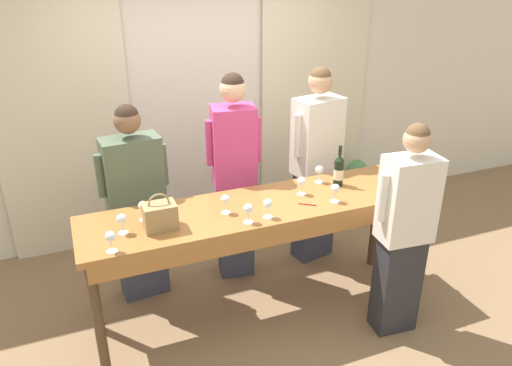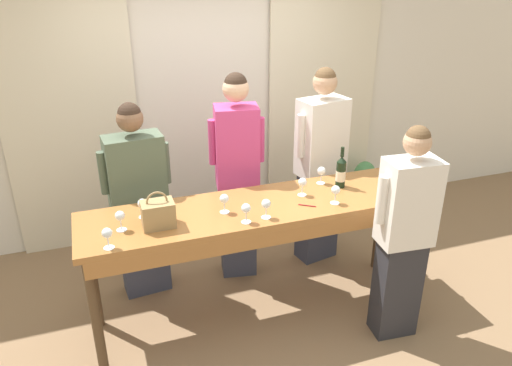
{
  "view_description": "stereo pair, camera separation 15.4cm",
  "coord_description": "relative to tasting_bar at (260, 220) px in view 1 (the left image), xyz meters",
  "views": [
    {
      "loc": [
        -1.24,
        -3.06,
        2.68
      ],
      "look_at": [
        0.0,
        0.06,
        1.13
      ],
      "focal_mm": 35.0,
      "sensor_mm": 36.0,
      "label": 1
    },
    {
      "loc": [
        -1.1,
        -3.11,
        2.68
      ],
      "look_at": [
        0.0,
        0.06,
        1.13
      ],
      "focal_mm": 35.0,
      "sensor_mm": 36.0,
      "label": 2
    }
  ],
  "objects": [
    {
      "name": "guest_pink_top",
      "position": [
        0.02,
        0.63,
        0.09
      ],
      "size": [
        0.47,
        0.32,
        1.84
      ],
      "color": "#383D51",
      "rests_on": "ground_plane"
    },
    {
      "name": "guest_cream_sweater",
      "position": [
        0.8,
        0.63,
        0.07
      ],
      "size": [
        0.53,
        0.33,
        1.83
      ],
      "color": "#383D51",
      "rests_on": "ground_plane"
    },
    {
      "name": "potted_plant",
      "position": [
        1.73,
        1.35,
        -0.58
      ],
      "size": [
        0.26,
        0.26,
        0.58
      ],
      "color": "#4C4C51",
      "rests_on": "ground_plane"
    },
    {
      "name": "wine_glass_center_mid",
      "position": [
        -0.17,
        -0.2,
        0.22
      ],
      "size": [
        0.07,
        0.07,
        0.14
      ],
      "color": "white",
      "rests_on": "tasting_bar"
    },
    {
      "name": "wine_glass_back_left",
      "position": [
        0.55,
        -0.14,
        0.22
      ],
      "size": [
        0.07,
        0.07,
        0.14
      ],
      "color": "white",
      "rests_on": "tasting_bar"
    },
    {
      "name": "wine_glass_back_right",
      "position": [
        -0.84,
        0.11,
        0.22
      ],
      "size": [
        0.07,
        0.07,
        0.14
      ],
      "color": "white",
      "rests_on": "tasting_bar"
    },
    {
      "name": "wall_back",
      "position": [
        0.0,
        1.66,
        0.53
      ],
      "size": [
        12.0,
        0.06,
        2.8
      ],
      "color": "silver",
      "rests_on": "ground_plane"
    },
    {
      "name": "tasting_bar",
      "position": [
        0.0,
        0.0,
        0.0
      ],
      "size": [
        2.64,
        0.65,
        0.98
      ],
      "color": "#9E6633",
      "rests_on": "ground_plane"
    },
    {
      "name": "curtain_panel_left",
      "position": [
        -1.27,
        1.59,
        0.48
      ],
      "size": [
        1.21,
        0.03,
        2.69
      ],
      "color": "beige",
      "rests_on": "ground_plane"
    },
    {
      "name": "host_pouring",
      "position": [
        0.9,
        -0.53,
        -0.01
      ],
      "size": [
        0.49,
        0.27,
        1.67
      ],
      "color": "#28282D",
      "rests_on": "ground_plane"
    },
    {
      "name": "wine_glass_center_left",
      "position": [
        -0.27,
        -0.01,
        0.22
      ],
      "size": [
        0.07,
        0.07,
        0.14
      ],
      "color": "white",
      "rests_on": "tasting_bar"
    },
    {
      "name": "handbag",
      "position": [
        -0.75,
        -0.05,
        0.21
      ],
      "size": [
        0.22,
        0.16,
        0.26
      ],
      "color": "#997A4C",
      "rests_on": "tasting_bar"
    },
    {
      "name": "wine_glass_near_host",
      "position": [
        0.37,
        0.07,
        0.22
      ],
      "size": [
        0.07,
        0.07,
        0.14
      ],
      "color": "white",
      "rests_on": "tasting_bar"
    },
    {
      "name": "ground_plane",
      "position": [
        0.0,
        0.03,
        -0.87
      ],
      "size": [
        18.0,
        18.0,
        0.0
      ],
      "primitive_type": "plane",
      "color": "#846647"
    },
    {
      "name": "wine_glass_back_mid",
      "position": [
        0.6,
        0.22,
        0.22
      ],
      "size": [
        0.07,
        0.07,
        0.14
      ],
      "color": "white",
      "rests_on": "tasting_bar"
    },
    {
      "name": "wine_glass_front_mid",
      "position": [
        -1.1,
        -0.23,
        0.22
      ],
      "size": [
        0.07,
        0.07,
        0.14
      ],
      "color": "white",
      "rests_on": "tasting_bar"
    },
    {
      "name": "curtain_panel_right",
      "position": [
        1.27,
        1.59,
        0.48
      ],
      "size": [
        1.21,
        0.03,
        2.69
      ],
      "color": "beige",
      "rests_on": "ground_plane"
    },
    {
      "name": "wine_glass_front_left",
      "position": [
        -1.0,
        -0.02,
        0.22
      ],
      "size": [
        0.07,
        0.07,
        0.14
      ],
      "color": "white",
      "rests_on": "tasting_bar"
    },
    {
      "name": "guest_olive_jacket",
      "position": [
        -0.82,
        0.63,
        -0.01
      ],
      "size": [
        0.56,
        0.28,
        1.67
      ],
      "color": "#383D51",
      "rests_on": "ground_plane"
    },
    {
      "name": "wine_glass_center_right",
      "position": [
        -0.02,
        -0.18,
        0.22
      ],
      "size": [
        0.07,
        0.07,
        0.14
      ],
      "color": "white",
      "rests_on": "tasting_bar"
    },
    {
      "name": "wine_glass_by_bottle",
      "position": [
        1.26,
        0.13,
        0.22
      ],
      "size": [
        0.07,
        0.07,
        0.14
      ],
      "color": "white",
      "rests_on": "tasting_bar"
    },
    {
      "name": "wine_bottle",
      "position": [
        0.72,
        0.12,
        0.24
      ],
      "size": [
        0.08,
        0.08,
        0.34
      ],
      "color": "black",
      "rests_on": "tasting_bar"
    },
    {
      "name": "pen",
      "position": [
        0.33,
        -0.11,
        0.12
      ],
      "size": [
        0.11,
        0.08,
        0.01
      ],
      "color": "maroon",
      "rests_on": "tasting_bar"
    },
    {
      "name": "wine_glass_front_right",
      "position": [
        1.0,
        -0.21,
        0.22
      ],
      "size": [
        0.07,
        0.07,
        0.14
      ],
      "color": "white",
      "rests_on": "tasting_bar"
    }
  ]
}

